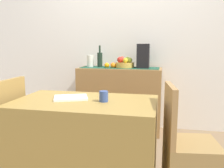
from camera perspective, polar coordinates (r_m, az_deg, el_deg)
ground_plane at (r=2.66m, az=-0.90°, el=-17.75°), size 6.40×6.40×0.02m
room_wall_rear at (r=3.53m, az=3.44°, el=11.77°), size 6.40×0.06×2.70m
sideboard_console at (r=3.37m, az=1.79°, el=-3.68°), size 1.12×0.42×0.88m
table_runner at (r=3.30m, az=1.83°, el=3.87°), size 1.06×0.32×0.01m
fruit_bowl at (r=3.28m, az=3.03°, el=4.49°), size 0.25×0.25×0.07m
apple_center at (r=3.32m, az=2.40°, el=5.82°), size 0.08×0.08×0.08m
apple_rear at (r=3.24m, az=1.88°, el=5.72°), size 0.08×0.08×0.08m
apple_right at (r=3.24m, az=4.18°, el=5.63°), size 0.07×0.07×0.07m
apple_left at (r=3.32m, az=3.65°, el=5.76°), size 0.07×0.07×0.07m
apple_upper at (r=3.20m, az=3.17°, el=5.56°), size 0.06×0.06×0.06m
wine_bottle at (r=3.35m, az=-2.87°, el=5.79°), size 0.07×0.07×0.30m
coffee_maker at (r=3.24m, az=7.36°, el=6.51°), size 0.16×0.18×0.32m
ceramic_vase at (r=3.39m, az=-5.14°, el=5.36°), size 0.09×0.09×0.17m
orange_loose_mid at (r=3.26m, az=0.29°, el=4.42°), size 0.07×0.07×0.07m
orange_loose_near_bowl at (r=3.29m, az=-1.22°, el=4.41°), size 0.07×0.07×0.07m
dining_table at (r=2.15m, az=-6.21°, el=-13.51°), size 1.18×0.71×0.74m
open_book at (r=2.12m, az=-9.66°, el=-3.18°), size 0.34×0.30×0.02m
coffee_cup at (r=1.98m, az=-1.97°, el=-2.92°), size 0.07×0.07×0.09m
chair_by_corner at (r=2.11m, az=17.62°, el=-17.52°), size 0.45×0.45×0.90m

